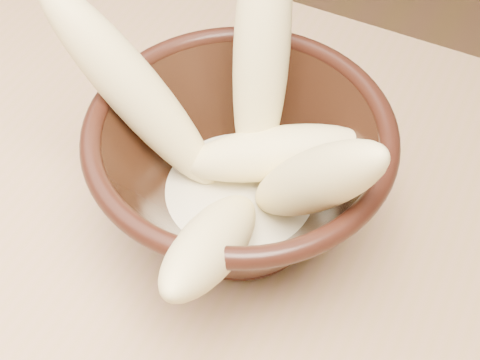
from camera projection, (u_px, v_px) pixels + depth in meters
name	position (u px, v px, depth m)	size (l,w,h in m)	color
bowl	(240.00, 171.00, 0.47)	(0.21, 0.21, 0.11)	black
milk_puddle	(240.00, 195.00, 0.49)	(0.12, 0.12, 0.02)	beige
banana_upright	(262.00, 50.00, 0.45)	(0.04, 0.04, 0.20)	#F7DE92
banana_left	(134.00, 90.00, 0.45)	(0.04, 0.04, 0.19)	#F7DE92
banana_right	(313.00, 181.00, 0.41)	(0.04, 0.04, 0.16)	#F7DE92
banana_across	(274.00, 153.00, 0.47)	(0.04, 0.04, 0.13)	#F7DE92
banana_front	(213.00, 242.00, 0.41)	(0.04, 0.04, 0.16)	#F7DE92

